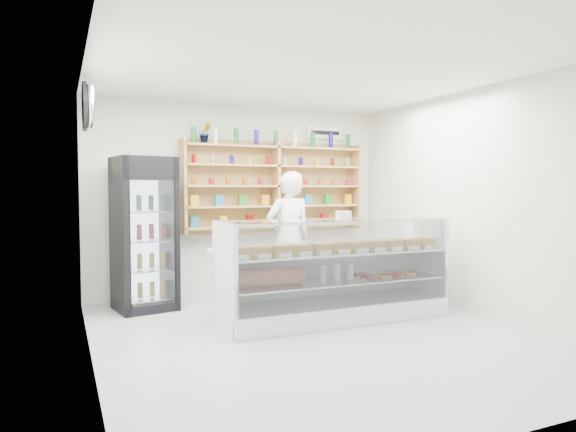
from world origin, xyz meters
name	(u,v)px	position (x,y,z in m)	size (l,w,h in m)	color
room	(318,204)	(0.00, 0.00, 1.40)	(5.00, 5.00, 5.00)	#ACACB1
display_counter	(334,291)	(0.47, 0.50, 0.34)	(2.76, 0.82, 1.20)	white
shop_worker	(289,238)	(0.32, 1.47, 0.89)	(0.65, 0.43, 1.79)	silver
drinks_cooler	(144,233)	(-1.50, 1.94, 0.98)	(0.81, 0.79, 1.96)	black
wall_shelving	(276,186)	(0.50, 2.34, 1.59)	(2.84, 0.28, 1.33)	#AA8450
potted_plant	(205,133)	(-0.58, 2.34, 2.35)	(0.17, 0.13, 0.30)	#1E6626
security_mirror	(89,106)	(-2.17, 1.20, 2.45)	(0.15, 0.50, 0.50)	silver
wall_sign	(325,133)	(1.40, 2.47, 2.45)	(0.62, 0.03, 0.20)	white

